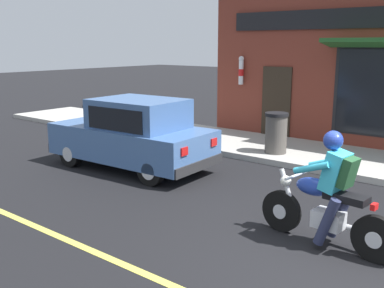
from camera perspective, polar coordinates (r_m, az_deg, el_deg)
The scene contains 7 objects.
ground_plane at distance 6.22m, azimuth 19.23°, elevation -14.15°, with size 80.00×80.00×0.00m, color black.
sidewalk_curb at distance 11.53m, azimuth 13.40°, elevation -1.07°, with size 2.60×22.00×0.14m, color #ADAAA3.
lane_stripe at distance 6.47m, azimuth -13.57°, elevation -12.63°, with size 0.12×19.80×0.01m, color #D1C64C.
storefront_building at distance 12.24m, azimuth 22.22°, elevation 8.78°, with size 1.25×9.23×4.20m.
motorcycle_with_rider at distance 6.38m, azimuth 16.87°, elevation -6.68°, with size 0.61×2.02×1.62m.
car_hatchback at distance 9.98m, azimuth -7.49°, elevation 1.16°, with size 1.81×3.85×1.57m.
trash_bin at distance 11.00m, azimuth 10.62°, elevation 1.42°, with size 0.56×0.56×0.98m.
Camera 1 is at (-5.32, -1.70, 2.72)m, focal length 42.00 mm.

